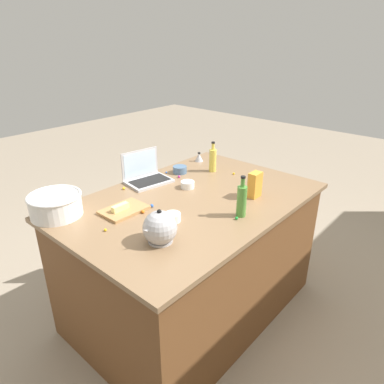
# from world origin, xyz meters

# --- Properties ---
(ground_plane) EXTENTS (12.00, 12.00, 0.00)m
(ground_plane) POSITION_xyz_m (0.00, 0.00, 0.00)
(ground_plane) COLOR gray
(island_counter) EXTENTS (1.69, 1.13, 0.90)m
(island_counter) POSITION_xyz_m (0.00, 0.00, 0.45)
(island_counter) COLOR brown
(island_counter) RESTS_ON ground
(laptop) EXTENTS (0.34, 0.28, 0.22)m
(laptop) POSITION_xyz_m (-0.01, -0.46, 0.95)
(laptop) COLOR #B7B7BC
(laptop) RESTS_ON island_counter
(mixing_bowl_large) EXTENTS (0.31, 0.31, 0.14)m
(mixing_bowl_large) POSITION_xyz_m (0.70, -0.45, 0.97)
(mixing_bowl_large) COLOR white
(mixing_bowl_large) RESTS_ON island_counter
(bottle_oil) EXTENTS (0.06, 0.06, 0.24)m
(bottle_oil) POSITION_xyz_m (-0.49, -0.22, 1.00)
(bottle_oil) COLOR #DBC64C
(bottle_oil) RESTS_ON island_counter
(bottle_olive) EXTENTS (0.06, 0.06, 0.25)m
(bottle_olive) POSITION_xyz_m (-0.02, 0.37, 1.00)
(bottle_olive) COLOR #4C8C38
(bottle_olive) RESTS_ON island_counter
(kettle) EXTENTS (0.21, 0.18, 0.20)m
(kettle) POSITION_xyz_m (0.50, 0.22, 0.98)
(kettle) COLOR #ADADB2
(kettle) RESTS_ON island_counter
(cutting_board) EXTENTS (0.27, 0.19, 0.02)m
(cutting_board) POSITION_xyz_m (0.40, -0.19, 0.91)
(cutting_board) COLOR #AD7F4C
(cutting_board) RESTS_ON island_counter
(butter_stick_left) EXTENTS (0.11, 0.04, 0.04)m
(butter_stick_left) POSITION_xyz_m (0.43, -0.19, 0.94)
(butter_stick_left) COLOR #F4E58C
(butter_stick_left) RESTS_ON cutting_board
(ramekin_small) EXTENTS (0.10, 0.10, 0.05)m
(ramekin_small) POSITION_xyz_m (-0.12, -0.14, 0.92)
(ramekin_small) COLOR white
(ramekin_small) RESTS_ON island_counter
(ramekin_medium) EXTENTS (0.11, 0.11, 0.05)m
(ramekin_medium) POSITION_xyz_m (-0.29, -0.39, 0.93)
(ramekin_medium) COLOR slate
(ramekin_medium) RESTS_ON island_counter
(ramekin_wide) EXTENTS (0.10, 0.10, 0.05)m
(ramekin_wide) POSITION_xyz_m (0.30, 0.11, 0.92)
(ramekin_wide) COLOR white
(ramekin_wide) RESTS_ON island_counter
(kitchen_timer) EXTENTS (0.07, 0.07, 0.08)m
(kitchen_timer) POSITION_xyz_m (-0.60, -0.45, 0.94)
(kitchen_timer) COLOR #B2B2B7
(kitchen_timer) RESTS_ON island_counter
(candy_bag) EXTENTS (0.09, 0.06, 0.17)m
(candy_bag) POSITION_xyz_m (-0.30, 0.28, 0.99)
(candy_bag) COLOR gold
(candy_bag) RESTS_ON island_counter
(candy_0) EXTENTS (0.02, 0.02, 0.02)m
(candy_0) POSITION_xyz_m (0.20, -0.46, 0.91)
(candy_0) COLOR yellow
(candy_0) RESTS_ON island_counter
(candy_1) EXTENTS (0.02, 0.02, 0.02)m
(candy_1) POSITION_xyz_m (-0.37, -0.49, 0.91)
(candy_1) COLOR #CC3399
(candy_1) RESTS_ON island_counter
(candy_2) EXTENTS (0.02, 0.02, 0.02)m
(candy_2) POSITION_xyz_m (-0.21, -0.32, 0.91)
(candy_2) COLOR #CC3399
(candy_2) RESTS_ON island_counter
(candy_3) EXTENTS (0.02, 0.02, 0.02)m
(candy_3) POSITION_xyz_m (0.35, -0.09, 0.91)
(candy_3) COLOR orange
(candy_3) RESTS_ON island_counter
(candy_4) EXTENTS (0.01, 0.01, 0.01)m
(candy_4) POSITION_xyz_m (-0.22, -0.46, 0.91)
(candy_4) COLOR blue
(candy_4) RESTS_ON island_counter
(candy_5) EXTENTS (0.02, 0.02, 0.02)m
(candy_5) POSITION_xyz_m (0.62, -0.08, 0.91)
(candy_5) COLOR yellow
(candy_5) RESTS_ON island_counter
(candy_6) EXTENTS (0.02, 0.02, 0.02)m
(candy_6) POSITION_xyz_m (-0.54, -0.05, 0.91)
(candy_6) COLOR yellow
(candy_6) RESTS_ON island_counter
(candy_7) EXTENTS (0.02, 0.02, 0.02)m
(candy_7) POSITION_xyz_m (0.26, -0.11, 0.91)
(candy_7) COLOR blue
(candy_7) RESTS_ON island_counter
(candy_8) EXTENTS (0.02, 0.02, 0.02)m
(candy_8) POSITION_xyz_m (0.04, 0.38, 0.91)
(candy_8) COLOR green
(candy_8) RESTS_ON island_counter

